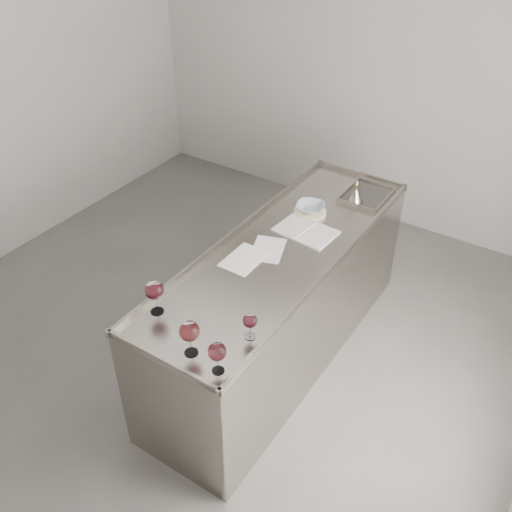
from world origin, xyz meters
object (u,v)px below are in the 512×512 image
Objects in this scene: wine_glass_right at (217,352)px; wine_funnel at (356,196)px; wine_glass_small at (250,321)px; ceramic_bowl at (310,208)px; wine_glass_left at (155,291)px; notebook at (306,231)px; counter at (281,303)px; wine_glass_middle at (189,332)px.

wine_glass_right is 0.99× the size of wine_funnel.
wine_glass_small is 1.59m from wine_funnel.
wine_glass_small is 1.32m from ceramic_bowl.
wine_glass_left is 1.41m from ceramic_bowl.
ceramic_bowl is at bearing 81.43° from wine_glass_left.
wine_glass_left is 1.22m from notebook.
wine_funnel is at bearing 56.78° from ceramic_bowl.
wine_glass_middle is at bearing -85.39° from counter.
wine_glass_middle reaches higher than ceramic_bowl.
wine_glass_middle reaches higher than wine_funnel.
wine_glass_right is 1.88m from wine_funnel.
counter is at bearing 104.27° from wine_glass_right.
wine_funnel is (0.05, 1.85, -0.09)m from wine_glass_middle.
notebook is 2.05× the size of ceramic_bowl.
wine_glass_middle is 1.12× the size of wine_funnel.
ceramic_bowl is (-0.09, 0.23, 0.04)m from notebook.
wine_glass_left is at bearing -167.82° from wine_glass_small.
wine_glass_left reaches higher than counter.
wine_glass_right is 1.16× the size of wine_glass_small.
wine_glass_left is at bearing -103.63° from wine_funnel.
wine_glass_small is at bearing -71.79° from notebook.
wine_funnel is at bearing 94.17° from wine_glass_right.
wine_glass_small reaches higher than counter.
wine_glass_right is at bearing -90.00° from wine_glass_small.
wine_glass_left reaches higher than wine_funnel.
notebook is 0.25m from ceramic_bowl.
notebook is (-0.25, 1.34, -0.12)m from wine_glass_right.
wine_glass_small is at bearing 12.18° from wine_glass_left.
counter is 0.71m from ceramic_bowl.
wine_glass_left is 1.02× the size of wine_glass_middle.
wine_glass_small is at bearing -70.89° from counter.
wine_glass_small is (-0.00, 0.29, -0.02)m from wine_glass_right.
wine_glass_right is (0.27, -1.08, 0.60)m from counter.
wine_glass_middle is at bearing -82.53° from notebook.
counter is 0.54m from notebook.
wine_funnel is (0.41, 1.70, -0.09)m from wine_glass_left.
wine_glass_right reaches higher than wine_glass_small.
wine_glass_left reaches higher than wine_glass_small.
wine_glass_left is at bearing -106.79° from counter.
wine_glass_left reaches higher than notebook.
notebook is 0.55m from wine_funnel.
wine_funnel is (-0.14, 1.87, -0.07)m from wine_glass_right.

